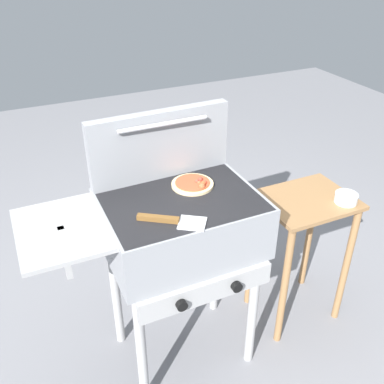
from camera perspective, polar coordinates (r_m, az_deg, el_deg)
ground_plane at (r=2.37m, az=-1.16°, el=-19.67°), size 8.00×8.00×0.00m
grill at (r=1.85m, az=-1.76°, el=-4.86°), size 0.96×0.53×0.90m
grill_lid_open at (r=1.88m, az=-4.15°, el=6.19°), size 0.63×0.09×0.30m
pizza_pepperoni at (r=1.86m, az=0.19°, el=1.07°), size 0.18×0.18×0.04m
spatula at (r=1.63m, az=-2.61°, el=-3.72°), size 0.25×0.19×0.02m
prep_table at (r=2.28m, az=14.12°, el=-5.24°), size 0.44×0.36×0.73m
topping_bowl_near at (r=2.18m, az=19.43°, el=-0.78°), size 0.11×0.11×0.04m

